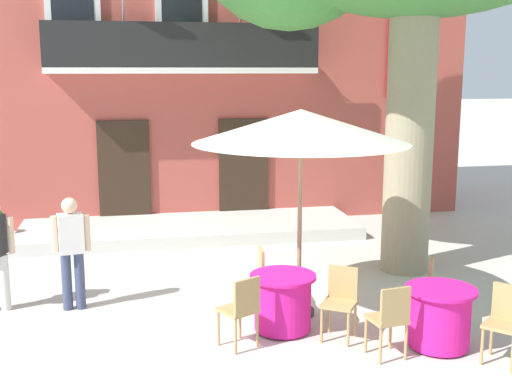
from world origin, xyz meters
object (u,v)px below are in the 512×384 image
(cafe_chair_near_tree_2, at_px, (341,298))
(cafe_umbrella, at_px, (301,127))
(cafe_chair_near_tree_0, at_px, (269,274))
(cafe_chair_near_tree_1, at_px, (242,307))
(cafe_chair_middle_0, at_px, (390,316))
(cafe_table_near_tree, at_px, (283,302))
(cafe_chair_middle_1, at_px, (505,318))
(cafe_chair_middle_2, at_px, (438,286))
(cafe_table_middle, at_px, (440,317))
(pedestrian_near_entrance, at_px, (72,247))

(cafe_chair_near_tree_2, bearing_deg, cafe_umbrella, 110.52)
(cafe_chair_near_tree_0, xyz_separation_m, cafe_chair_near_tree_1, (-0.60, -1.18, 0.00))
(cafe_chair_near_tree_2, relative_size, cafe_chair_middle_0, 1.00)
(cafe_chair_near_tree_1, distance_m, cafe_umbrella, 2.48)
(cafe_chair_near_tree_2, bearing_deg, cafe_chair_near_tree_1, -176.58)
(cafe_table_near_tree, bearing_deg, cafe_chair_middle_1, -30.90)
(cafe_umbrella, bearing_deg, cafe_chair_near_tree_0, 145.31)
(cafe_table_near_tree, relative_size, cafe_chair_near_tree_1, 0.95)
(cafe_table_near_tree, height_order, cafe_chair_middle_1, cafe_chair_middle_1)
(cafe_chair_near_tree_1, height_order, cafe_chair_near_tree_2, same)
(cafe_chair_near_tree_1, distance_m, cafe_chair_middle_2, 2.71)
(cafe_table_near_tree, xyz_separation_m, cafe_chair_middle_1, (2.32, -1.39, 0.14))
(cafe_chair_middle_0, bearing_deg, cafe_table_middle, 14.48)
(cafe_chair_near_tree_1, bearing_deg, pedestrian_near_entrance, 140.04)
(cafe_chair_near_tree_0, relative_size, cafe_chair_near_tree_1, 1.00)
(cafe_umbrella, bearing_deg, cafe_chair_near_tree_1, -136.26)
(cafe_chair_middle_0, height_order, pedestrian_near_entrance, pedestrian_near_entrance)
(cafe_chair_middle_0, distance_m, pedestrian_near_entrance, 4.48)
(cafe_table_near_tree, height_order, cafe_chair_middle_2, cafe_chair_middle_2)
(cafe_table_middle, bearing_deg, cafe_chair_near_tree_0, 137.49)
(cafe_table_near_tree, distance_m, cafe_chair_middle_2, 2.09)
(cafe_chair_near_tree_0, distance_m, cafe_umbrella, 2.13)
(cafe_chair_middle_1, bearing_deg, cafe_umbrella, 136.27)
(cafe_table_near_tree, relative_size, cafe_table_middle, 1.00)
(cafe_chair_near_tree_1, bearing_deg, cafe_table_near_tree, 34.74)
(cafe_chair_middle_2, xyz_separation_m, cafe_umbrella, (-1.73, 0.69, 2.08))
(cafe_table_near_tree, relative_size, cafe_chair_middle_1, 0.95)
(cafe_chair_near_tree_1, bearing_deg, cafe_chair_middle_0, -21.18)
(cafe_umbrella, bearing_deg, cafe_table_near_tree, -125.05)
(cafe_chair_near_tree_0, relative_size, cafe_chair_middle_0, 1.00)
(cafe_chair_middle_1, xyz_separation_m, cafe_chair_middle_2, (-0.24, 1.19, 0.00))
(cafe_umbrella, bearing_deg, cafe_chair_middle_1, -43.73)
(cafe_chair_middle_0, distance_m, cafe_chair_middle_1, 1.33)
(cafe_chair_near_tree_1, distance_m, pedestrian_near_entrance, 2.78)
(cafe_chair_middle_2, bearing_deg, cafe_chair_middle_0, -140.32)
(cafe_umbrella, distance_m, pedestrian_near_entrance, 3.61)
(cafe_table_middle, relative_size, pedestrian_near_entrance, 0.53)
(cafe_chair_near_tree_2, distance_m, cafe_umbrella, 2.27)
(cafe_table_near_tree, xyz_separation_m, cafe_chair_near_tree_0, (-0.02, 0.75, 0.14))
(cafe_chair_near_tree_2, distance_m, pedestrian_near_entrance, 3.81)
(cafe_chair_near_tree_0, xyz_separation_m, cafe_chair_near_tree_2, (0.69, -1.11, 0.00))
(cafe_chair_middle_2, distance_m, pedestrian_near_entrance, 5.06)
(cafe_chair_near_tree_0, relative_size, cafe_chair_middle_2, 1.00)
(cafe_chair_near_tree_2, height_order, cafe_chair_middle_1, same)
(cafe_table_near_tree, xyz_separation_m, cafe_umbrella, (0.35, 0.50, 2.22))
(cafe_chair_middle_2, height_order, pedestrian_near_entrance, pedestrian_near_entrance)
(cafe_chair_near_tree_0, distance_m, cafe_chair_middle_2, 2.31)
(cafe_table_near_tree, relative_size, cafe_chair_near_tree_2, 0.95)
(cafe_chair_middle_0, bearing_deg, cafe_chair_middle_2, 39.68)
(cafe_chair_near_tree_2, bearing_deg, cafe_chair_middle_2, 6.29)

